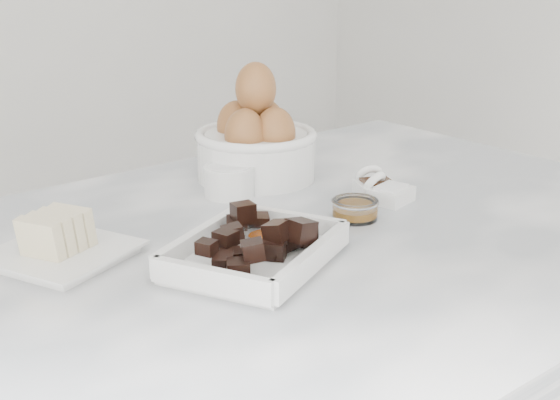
{
  "coord_description": "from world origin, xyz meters",
  "views": [
    {
      "loc": [
        -0.6,
        -0.72,
        1.31
      ],
      "look_at": [
        0.02,
        0.03,
        0.98
      ],
      "focal_mm": 50.0,
      "sensor_mm": 36.0,
      "label": 1
    }
  ],
  "objects_px": {
    "honey_bowl": "(355,209)",
    "zest_bowl": "(266,241)",
    "chocolate_dish": "(255,246)",
    "egg_bowl": "(256,142)",
    "sugar_ramekin": "(229,179)",
    "salt_spoon": "(387,191)",
    "butter_plate": "(59,244)",
    "vanilla_spoon": "(374,185)"
  },
  "relations": [
    {
      "from": "honey_bowl",
      "to": "zest_bowl",
      "type": "bearing_deg",
      "value": -173.27
    },
    {
      "from": "chocolate_dish",
      "to": "egg_bowl",
      "type": "xyz_separation_m",
      "value": [
        0.22,
        0.28,
        0.04
      ]
    },
    {
      "from": "honey_bowl",
      "to": "sugar_ramekin",
      "type": "bearing_deg",
      "value": 110.48
    },
    {
      "from": "sugar_ramekin",
      "to": "honey_bowl",
      "type": "height_order",
      "value": "sugar_ramekin"
    },
    {
      "from": "egg_bowl",
      "to": "salt_spoon",
      "type": "height_order",
      "value": "egg_bowl"
    },
    {
      "from": "honey_bowl",
      "to": "chocolate_dish",
      "type": "bearing_deg",
      "value": -169.47
    },
    {
      "from": "zest_bowl",
      "to": "chocolate_dish",
      "type": "bearing_deg",
      "value": -150.95
    },
    {
      "from": "chocolate_dish",
      "to": "honey_bowl",
      "type": "relative_size",
      "value": 3.92
    },
    {
      "from": "salt_spoon",
      "to": "sugar_ramekin",
      "type": "bearing_deg",
      "value": 133.87
    },
    {
      "from": "butter_plate",
      "to": "honey_bowl",
      "type": "height_order",
      "value": "butter_plate"
    },
    {
      "from": "butter_plate",
      "to": "egg_bowl",
      "type": "height_order",
      "value": "egg_bowl"
    },
    {
      "from": "chocolate_dish",
      "to": "salt_spoon",
      "type": "height_order",
      "value": "chocolate_dish"
    },
    {
      "from": "butter_plate",
      "to": "zest_bowl",
      "type": "distance_m",
      "value": 0.25
    },
    {
      "from": "egg_bowl",
      "to": "honey_bowl",
      "type": "relative_size",
      "value": 2.96
    },
    {
      "from": "chocolate_dish",
      "to": "vanilla_spoon",
      "type": "height_order",
      "value": "chocolate_dish"
    },
    {
      "from": "butter_plate",
      "to": "honey_bowl",
      "type": "xyz_separation_m",
      "value": [
        0.38,
        -0.12,
        -0.01
      ]
    },
    {
      "from": "honey_bowl",
      "to": "butter_plate",
      "type": "bearing_deg",
      "value": 162.21
    },
    {
      "from": "zest_bowl",
      "to": "vanilla_spoon",
      "type": "bearing_deg",
      "value": 16.2
    },
    {
      "from": "butter_plate",
      "to": "vanilla_spoon",
      "type": "height_order",
      "value": "butter_plate"
    },
    {
      "from": "egg_bowl",
      "to": "salt_spoon",
      "type": "relative_size",
      "value": 2.39
    },
    {
      "from": "butter_plate",
      "to": "salt_spoon",
      "type": "height_order",
      "value": "butter_plate"
    },
    {
      "from": "sugar_ramekin",
      "to": "salt_spoon",
      "type": "relative_size",
      "value": 0.94
    },
    {
      "from": "sugar_ramekin",
      "to": "egg_bowl",
      "type": "bearing_deg",
      "value": 27.8
    },
    {
      "from": "egg_bowl",
      "to": "salt_spoon",
      "type": "xyz_separation_m",
      "value": [
        0.08,
        -0.21,
        -0.05
      ]
    },
    {
      "from": "honey_bowl",
      "to": "zest_bowl",
      "type": "relative_size",
      "value": 0.93
    },
    {
      "from": "sugar_ramekin",
      "to": "egg_bowl",
      "type": "distance_m",
      "value": 0.1
    },
    {
      "from": "chocolate_dish",
      "to": "vanilla_spoon",
      "type": "bearing_deg",
      "value": 17.65
    },
    {
      "from": "butter_plate",
      "to": "sugar_ramekin",
      "type": "distance_m",
      "value": 0.31
    },
    {
      "from": "sugar_ramekin",
      "to": "honey_bowl",
      "type": "distance_m",
      "value": 0.21
    },
    {
      "from": "vanilla_spoon",
      "to": "butter_plate",
      "type": "bearing_deg",
      "value": 172.51
    },
    {
      "from": "sugar_ramekin",
      "to": "salt_spoon",
      "type": "xyz_separation_m",
      "value": [
        0.16,
        -0.17,
        -0.01
      ]
    },
    {
      "from": "chocolate_dish",
      "to": "zest_bowl",
      "type": "bearing_deg",
      "value": 29.05
    },
    {
      "from": "honey_bowl",
      "to": "egg_bowl",
      "type": "bearing_deg",
      "value": 86.79
    },
    {
      "from": "sugar_ramekin",
      "to": "salt_spoon",
      "type": "bearing_deg",
      "value": -46.13
    },
    {
      "from": "honey_bowl",
      "to": "vanilla_spoon",
      "type": "height_order",
      "value": "vanilla_spoon"
    },
    {
      "from": "honey_bowl",
      "to": "vanilla_spoon",
      "type": "xyz_separation_m",
      "value": [
        0.1,
        0.06,
        0.0
      ]
    },
    {
      "from": "egg_bowl",
      "to": "honey_bowl",
      "type": "bearing_deg",
      "value": -93.21
    },
    {
      "from": "chocolate_dish",
      "to": "honey_bowl",
      "type": "xyz_separation_m",
      "value": [
        0.2,
        0.04,
        -0.01
      ]
    },
    {
      "from": "salt_spoon",
      "to": "chocolate_dish",
      "type": "bearing_deg",
      "value": -167.97
    },
    {
      "from": "chocolate_dish",
      "to": "zest_bowl",
      "type": "distance_m",
      "value": 0.04
    },
    {
      "from": "salt_spoon",
      "to": "honey_bowl",
      "type": "bearing_deg",
      "value": -164.63
    },
    {
      "from": "honey_bowl",
      "to": "vanilla_spoon",
      "type": "distance_m",
      "value": 0.11
    }
  ]
}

